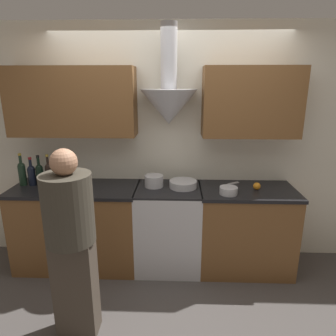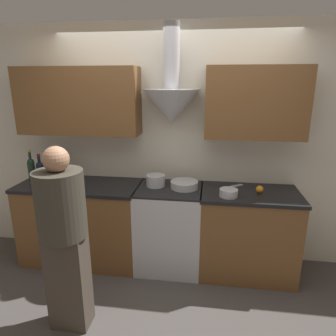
{
  "view_description": "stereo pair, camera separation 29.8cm",
  "coord_description": "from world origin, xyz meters",
  "px_view_note": "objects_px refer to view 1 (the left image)",
  "views": [
    {
      "loc": [
        0.1,
        -2.61,
        2.0
      ],
      "look_at": [
        0.0,
        0.26,
        1.17
      ],
      "focal_mm": 32.0,
      "sensor_mm": 36.0,
      "label": 1
    },
    {
      "loc": [
        0.4,
        -2.58,
        2.0
      ],
      "look_at": [
        0.0,
        0.26,
        1.17
      ],
      "focal_mm": 32.0,
      "sensor_mm": 36.0,
      "label": 2
    }
  ],
  "objects_px": {
    "wine_bottle_2": "(40,173)",
    "orange_fruit": "(257,186)",
    "mixing_bowl": "(183,184)",
    "wine_bottle_1": "(32,174)",
    "wine_bottle_0": "(22,172)",
    "wine_bottle_3": "(49,173)",
    "saucepan": "(229,191)",
    "stove_range": "(168,227)",
    "person_foreground_left": "(71,240)",
    "stock_pot": "(154,181)",
    "wine_bottle_4": "(56,174)"
  },
  "relations": [
    {
      "from": "wine_bottle_3",
      "to": "wine_bottle_2",
      "type": "bearing_deg",
      "value": 178.14
    },
    {
      "from": "stove_range",
      "to": "person_foreground_left",
      "type": "distance_m",
      "value": 1.26
    },
    {
      "from": "stove_range",
      "to": "person_foreground_left",
      "type": "bearing_deg",
      "value": -126.02
    },
    {
      "from": "stove_range",
      "to": "stock_pot",
      "type": "relative_size",
      "value": 4.6
    },
    {
      "from": "wine_bottle_2",
      "to": "person_foreground_left",
      "type": "distance_m",
      "value": 1.24
    },
    {
      "from": "stove_range",
      "to": "wine_bottle_3",
      "type": "bearing_deg",
      "value": 178.1
    },
    {
      "from": "wine_bottle_2",
      "to": "orange_fruit",
      "type": "height_order",
      "value": "wine_bottle_2"
    },
    {
      "from": "wine_bottle_0",
      "to": "wine_bottle_1",
      "type": "height_order",
      "value": "wine_bottle_0"
    },
    {
      "from": "mixing_bowl",
      "to": "orange_fruit",
      "type": "distance_m",
      "value": 0.77
    },
    {
      "from": "stove_range",
      "to": "saucepan",
      "type": "relative_size",
      "value": 5.15
    },
    {
      "from": "orange_fruit",
      "to": "saucepan",
      "type": "height_order",
      "value": "orange_fruit"
    },
    {
      "from": "stove_range",
      "to": "wine_bottle_1",
      "type": "relative_size",
      "value": 2.98
    },
    {
      "from": "wine_bottle_2",
      "to": "mixing_bowl",
      "type": "bearing_deg",
      "value": -0.69
    },
    {
      "from": "orange_fruit",
      "to": "wine_bottle_1",
      "type": "bearing_deg",
      "value": 178.58
    },
    {
      "from": "stock_pot",
      "to": "mixing_bowl",
      "type": "relative_size",
      "value": 0.69
    },
    {
      "from": "wine_bottle_0",
      "to": "stock_pot",
      "type": "xyz_separation_m",
      "value": [
        1.42,
        0.01,
        -0.08
      ]
    },
    {
      "from": "wine_bottle_1",
      "to": "orange_fruit",
      "type": "bearing_deg",
      "value": -1.42
    },
    {
      "from": "stock_pot",
      "to": "mixing_bowl",
      "type": "height_order",
      "value": "stock_pot"
    },
    {
      "from": "mixing_bowl",
      "to": "person_foreground_left",
      "type": "distance_m",
      "value": 1.32
    },
    {
      "from": "wine_bottle_4",
      "to": "mixing_bowl",
      "type": "xyz_separation_m",
      "value": [
        1.36,
        -0.01,
        -0.09
      ]
    },
    {
      "from": "stove_range",
      "to": "wine_bottle_3",
      "type": "relative_size",
      "value": 2.68
    },
    {
      "from": "wine_bottle_0",
      "to": "person_foreground_left",
      "type": "xyz_separation_m",
      "value": [
        0.87,
        -1.01,
        -0.22
      ]
    },
    {
      "from": "mixing_bowl",
      "to": "wine_bottle_0",
      "type": "bearing_deg",
      "value": 179.47
    },
    {
      "from": "saucepan",
      "to": "wine_bottle_3",
      "type": "bearing_deg",
      "value": 174.08
    },
    {
      "from": "wine_bottle_3",
      "to": "saucepan",
      "type": "height_order",
      "value": "wine_bottle_3"
    },
    {
      "from": "person_foreground_left",
      "to": "stock_pot",
      "type": "bearing_deg",
      "value": 61.64
    },
    {
      "from": "wine_bottle_2",
      "to": "stock_pot",
      "type": "xyz_separation_m",
      "value": [
        1.23,
        0.0,
        -0.07
      ]
    },
    {
      "from": "mixing_bowl",
      "to": "wine_bottle_1",
      "type": "bearing_deg",
      "value": 179.25
    },
    {
      "from": "wine_bottle_3",
      "to": "mixing_bowl",
      "type": "bearing_deg",
      "value": -0.61
    },
    {
      "from": "wine_bottle_2",
      "to": "orange_fruit",
      "type": "bearing_deg",
      "value": -1.41
    },
    {
      "from": "wine_bottle_4",
      "to": "saucepan",
      "type": "distance_m",
      "value": 1.82
    },
    {
      "from": "person_foreground_left",
      "to": "wine_bottle_0",
      "type": "bearing_deg",
      "value": 130.73
    },
    {
      "from": "wine_bottle_3",
      "to": "stock_pot",
      "type": "height_order",
      "value": "wine_bottle_3"
    },
    {
      "from": "wine_bottle_1",
      "to": "wine_bottle_4",
      "type": "distance_m",
      "value": 0.27
    },
    {
      "from": "wine_bottle_1",
      "to": "wine_bottle_3",
      "type": "distance_m",
      "value": 0.19
    },
    {
      "from": "wine_bottle_0",
      "to": "wine_bottle_3",
      "type": "distance_m",
      "value": 0.29
    },
    {
      "from": "wine_bottle_1",
      "to": "saucepan",
      "type": "height_order",
      "value": "wine_bottle_1"
    },
    {
      "from": "wine_bottle_1",
      "to": "mixing_bowl",
      "type": "bearing_deg",
      "value": -0.75
    },
    {
      "from": "mixing_bowl",
      "to": "saucepan",
      "type": "bearing_deg",
      "value": -21.84
    },
    {
      "from": "wine_bottle_2",
      "to": "mixing_bowl",
      "type": "height_order",
      "value": "wine_bottle_2"
    },
    {
      "from": "wine_bottle_4",
      "to": "wine_bottle_0",
      "type": "bearing_deg",
      "value": 179.13
    },
    {
      "from": "stove_range",
      "to": "orange_fruit",
      "type": "xyz_separation_m",
      "value": [
        0.92,
        -0.01,
        0.49
      ]
    },
    {
      "from": "wine_bottle_1",
      "to": "orange_fruit",
      "type": "xyz_separation_m",
      "value": [
        2.39,
        -0.06,
        -0.09
      ]
    },
    {
      "from": "wine_bottle_4",
      "to": "orange_fruit",
      "type": "xyz_separation_m",
      "value": [
        2.12,
        -0.05,
        -0.09
      ]
    },
    {
      "from": "wine_bottle_4",
      "to": "person_foreground_left",
      "type": "distance_m",
      "value": 1.14
    },
    {
      "from": "wine_bottle_1",
      "to": "wine_bottle_4",
      "type": "bearing_deg",
      "value": -2.31
    },
    {
      "from": "wine_bottle_2",
      "to": "orange_fruit",
      "type": "distance_m",
      "value": 2.31
    },
    {
      "from": "wine_bottle_3",
      "to": "orange_fruit",
      "type": "distance_m",
      "value": 2.21
    },
    {
      "from": "stock_pot",
      "to": "saucepan",
      "type": "height_order",
      "value": "stock_pot"
    },
    {
      "from": "saucepan",
      "to": "stove_range",
      "type": "bearing_deg",
      "value": 165.79
    }
  ]
}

